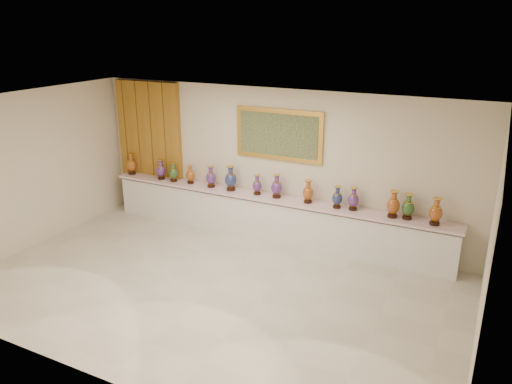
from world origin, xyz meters
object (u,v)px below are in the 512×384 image
vase_1 (161,170)px  counter (270,218)px  vase_0 (131,165)px  vase_2 (173,173)px

vase_1 → counter: bearing=1.0°
vase_0 → vase_2: vase_0 is taller
vase_0 → vase_2: size_ratio=1.13×
vase_2 → vase_1: bearing=179.0°
counter → vase_0: 3.52m
vase_1 → vase_2: vase_1 is taller
vase_2 → counter: bearing=1.3°
vase_0 → vase_2: 1.17m
vase_1 → vase_2: 0.34m
counter → vase_2: size_ratio=17.35×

